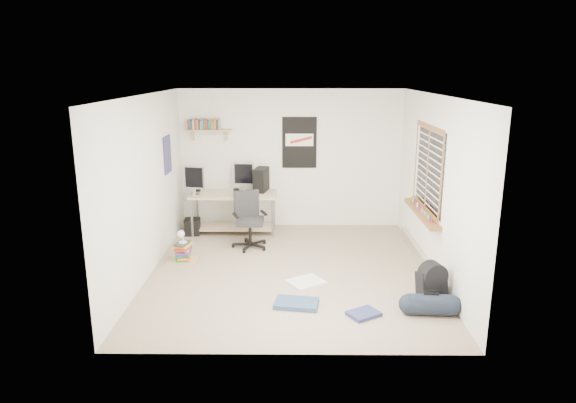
{
  "coord_description": "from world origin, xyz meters",
  "views": [
    {
      "loc": [
        0.03,
        -6.94,
        2.84
      ],
      "look_at": [
        -0.04,
        0.1,
        1.01
      ],
      "focal_mm": 32.0,
      "sensor_mm": 36.0,
      "label": 1
    }
  ],
  "objects_px": {
    "office_chair": "(250,219)",
    "backpack": "(432,289)",
    "book_stack": "(182,251)",
    "desk": "(234,212)",
    "duffel_bag": "(431,304)"
  },
  "relations": [
    {
      "from": "office_chair",
      "to": "book_stack",
      "type": "distance_m",
      "value": 1.2
    },
    {
      "from": "office_chair",
      "to": "book_stack",
      "type": "bearing_deg",
      "value": -168.15
    },
    {
      "from": "office_chair",
      "to": "duffel_bag",
      "type": "bearing_deg",
      "value": -64.97
    },
    {
      "from": "backpack",
      "to": "desk",
      "type": "bearing_deg",
      "value": 118.79
    },
    {
      "from": "book_stack",
      "to": "desk",
      "type": "bearing_deg",
      "value": 65.77
    },
    {
      "from": "backpack",
      "to": "book_stack",
      "type": "distance_m",
      "value": 3.7
    },
    {
      "from": "office_chair",
      "to": "backpack",
      "type": "relative_size",
      "value": 2.06
    },
    {
      "from": "desk",
      "to": "backpack",
      "type": "relative_size",
      "value": 3.39
    },
    {
      "from": "desk",
      "to": "book_stack",
      "type": "height_order",
      "value": "desk"
    },
    {
      "from": "desk",
      "to": "office_chair",
      "type": "relative_size",
      "value": 1.64
    },
    {
      "from": "office_chair",
      "to": "book_stack",
      "type": "xyz_separation_m",
      "value": [
        -0.99,
        -0.6,
        -0.34
      ]
    },
    {
      "from": "backpack",
      "to": "duffel_bag",
      "type": "distance_m",
      "value": 0.3
    },
    {
      "from": "desk",
      "to": "duffel_bag",
      "type": "distance_m",
      "value": 4.15
    },
    {
      "from": "desk",
      "to": "backpack",
      "type": "distance_m",
      "value": 4.0
    },
    {
      "from": "duffel_bag",
      "to": "book_stack",
      "type": "xyz_separation_m",
      "value": [
        -3.31,
        1.75,
        0.01
      ]
    }
  ]
}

